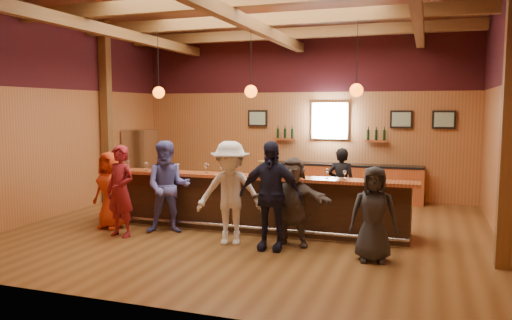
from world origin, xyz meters
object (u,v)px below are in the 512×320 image
at_px(customer_denim, 168,187).
at_px(bottle_a, 271,168).
at_px(stainless_fridge, 140,163).
at_px(customer_navy, 270,195).
at_px(ice_bucket, 264,168).
at_px(customer_white, 230,193).
at_px(customer_redvest, 121,191).
at_px(bartender, 341,185).
at_px(customer_brown, 293,202).
at_px(bar_counter, 254,202).
at_px(back_bar_cabinet, 343,182).
at_px(customer_orange, 110,190).
at_px(customer_dark, 374,214).

relative_size(customer_denim, bottle_a, 5.61).
relative_size(stainless_fridge, customer_navy, 0.97).
bearing_deg(bottle_a, customer_navy, -73.01).
xyz_separation_m(ice_bucket, bottle_a, (0.12, 0.03, -0.01)).
height_order(stainless_fridge, customer_white, customer_white).
bearing_deg(bottle_a, customer_redvest, -153.89).
bearing_deg(bartender, customer_navy, 75.25).
xyz_separation_m(customer_navy, bartender, (0.80, 2.44, -0.14)).
distance_m(customer_white, customer_brown, 1.10).
xyz_separation_m(customer_redvest, customer_white, (2.12, 0.17, 0.06)).
height_order(bar_counter, customer_denim, customer_denim).
xyz_separation_m(customer_denim, bottle_a, (1.83, 0.71, 0.35)).
bearing_deg(customer_denim, back_bar_cabinet, 36.42).
height_order(customer_brown, ice_bucket, customer_brown).
height_order(customer_redvest, customer_navy, customer_navy).
height_order(customer_navy, bartender, customer_navy).
xyz_separation_m(back_bar_cabinet, customer_redvest, (-3.32, -4.98, 0.38)).
xyz_separation_m(bar_counter, ice_bucket, (0.27, -0.20, 0.72)).
distance_m(back_bar_cabinet, customer_orange, 5.95).
distance_m(customer_navy, customer_brown, 0.48).
relative_size(customer_denim, ice_bucket, 6.69).
relative_size(bartender, ice_bucket, 5.93).
bearing_deg(customer_redvest, ice_bucket, 37.50).
bearing_deg(stainless_fridge, bar_counter, -30.76).
xyz_separation_m(stainless_fridge, ice_bucket, (4.38, -2.65, 0.34)).
height_order(bar_counter, customer_white, customer_white).
distance_m(customer_white, bottle_a, 1.19).
xyz_separation_m(bar_counter, customer_navy, (0.74, -1.32, 0.40)).
bearing_deg(customer_navy, customer_redvest, 179.89).
bearing_deg(customer_orange, bartender, 35.87).
bearing_deg(customer_brown, customer_dark, -17.23).
bearing_deg(customer_orange, customer_redvest, -30.35).
relative_size(customer_orange, customer_denim, 0.87).
height_order(customer_navy, ice_bucket, customer_navy).
relative_size(bar_counter, ice_bucket, 23.84).
relative_size(customer_navy, bartender, 1.18).
relative_size(customer_denim, customer_white, 0.97).
height_order(stainless_fridge, bottle_a, stainless_fridge).
xyz_separation_m(customer_white, customer_navy, (0.76, -0.08, 0.02)).
bearing_deg(customer_navy, ice_bucket, 111.00).
bearing_deg(bar_counter, customer_orange, -161.16).
bearing_deg(customer_redvest, customer_white, 15.43).
relative_size(customer_orange, bartender, 0.98).
xyz_separation_m(customer_white, ice_bucket, (0.29, 1.04, 0.33)).
height_order(customer_dark, bottle_a, customer_dark).
relative_size(customer_redvest, customer_white, 0.94).
distance_m(stainless_fridge, bottle_a, 5.22).
bearing_deg(ice_bucket, bottle_a, 13.79).
bearing_deg(bottle_a, customer_orange, -166.31).
height_order(bar_counter, bottle_a, bottle_a).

